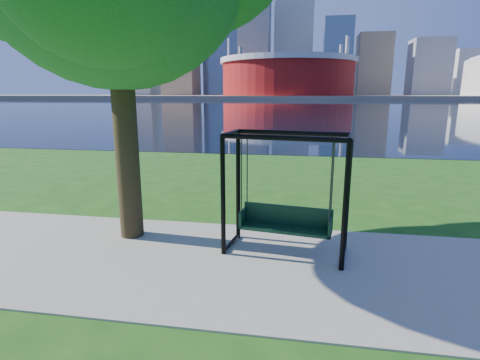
# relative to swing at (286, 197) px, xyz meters

# --- Properties ---
(ground) EXTENTS (900.00, 900.00, 0.00)m
(ground) POSITION_rel_swing_xyz_m (-0.60, -0.18, -1.13)
(ground) COLOR #1E5114
(ground) RESTS_ON ground
(path) EXTENTS (120.00, 4.00, 0.03)m
(path) POSITION_rel_swing_xyz_m (-0.60, -0.68, -1.11)
(path) COLOR #9E937F
(path) RESTS_ON ground
(river) EXTENTS (900.00, 180.00, 0.02)m
(river) POSITION_rel_swing_xyz_m (-0.60, 101.82, -1.12)
(river) COLOR black
(river) RESTS_ON ground
(far_bank) EXTENTS (900.00, 228.00, 2.00)m
(far_bank) POSITION_rel_swing_xyz_m (-0.60, 305.82, -0.13)
(far_bank) COLOR #937F60
(far_bank) RESTS_ON ground
(stadium) EXTENTS (83.00, 83.00, 32.00)m
(stadium) POSITION_rel_swing_xyz_m (-10.60, 234.82, 13.10)
(stadium) COLOR maroon
(stadium) RESTS_ON far_bank
(skyline) EXTENTS (392.00, 66.00, 96.50)m
(skyline) POSITION_rel_swing_xyz_m (-4.87, 319.22, 34.76)
(skyline) COLOR gray
(skyline) RESTS_ON far_bank
(swing) EXTENTS (2.40, 1.31, 2.33)m
(swing) POSITION_rel_swing_xyz_m (0.00, 0.00, 0.00)
(swing) COLOR black
(swing) RESTS_ON ground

